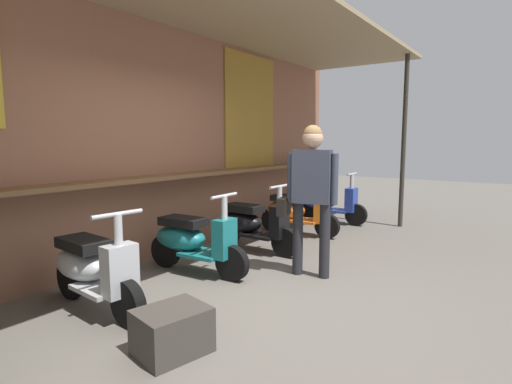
% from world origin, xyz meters
% --- Properties ---
extents(ground_plane, '(27.60, 27.60, 0.00)m').
position_xyz_m(ground_plane, '(0.00, 0.00, 0.00)').
color(ground_plane, '#605B54').
extents(market_stall_facade, '(9.86, 2.43, 3.24)m').
position_xyz_m(market_stall_facade, '(0.00, 1.85, 1.81)').
color(market_stall_facade, '#8C5B44').
rests_on(market_stall_facade, ground_plane).
extents(scooter_silver, '(0.50, 1.40, 0.97)m').
position_xyz_m(scooter_silver, '(-1.25, 1.08, 0.39)').
color(scooter_silver, '#B2B5BA').
rests_on(scooter_silver, ground_plane).
extents(scooter_teal, '(0.49, 1.40, 0.97)m').
position_xyz_m(scooter_teal, '(0.05, 1.08, 0.39)').
color(scooter_teal, '#197075').
rests_on(scooter_teal, ground_plane).
extents(scooter_black, '(0.46, 1.40, 0.97)m').
position_xyz_m(scooter_black, '(1.23, 1.08, 0.39)').
color(scooter_black, black).
rests_on(scooter_black, ground_plane).
extents(scooter_orange, '(0.48, 1.40, 0.97)m').
position_xyz_m(scooter_orange, '(2.48, 1.08, 0.39)').
color(scooter_orange, orange).
rests_on(scooter_orange, ground_plane).
extents(scooter_blue, '(0.47, 1.40, 0.97)m').
position_xyz_m(scooter_blue, '(3.70, 1.08, 0.39)').
color(scooter_blue, '#233D9E').
rests_on(scooter_blue, ground_plane).
extents(shopper_with_handbag, '(0.39, 0.67, 1.73)m').
position_xyz_m(shopper_with_handbag, '(0.75, -0.11, 1.06)').
color(shopper_with_handbag, '#232328').
rests_on(shopper_with_handbag, ground_plane).
extents(merchandise_crate, '(0.57, 0.50, 0.34)m').
position_xyz_m(merchandise_crate, '(-1.37, -0.11, 0.17)').
color(merchandise_crate, '#3D3833').
rests_on(merchandise_crate, ground_plane).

